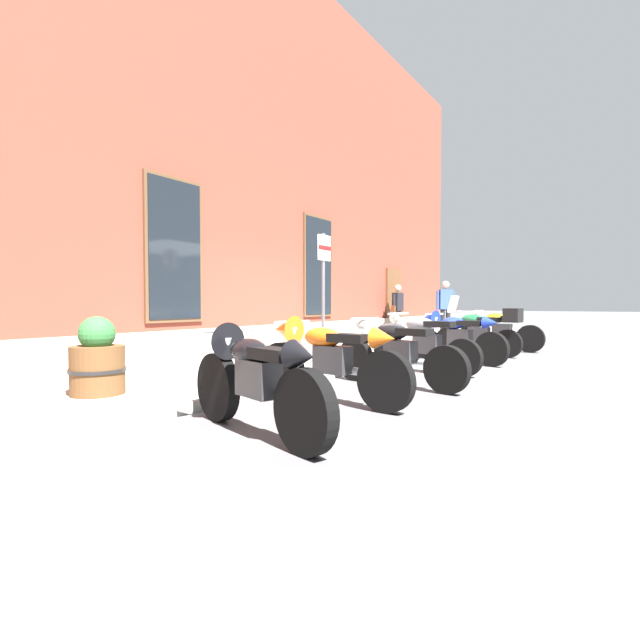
{
  "coord_description": "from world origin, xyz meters",
  "views": [
    {
      "loc": [
        -7.67,
        -3.92,
        1.17
      ],
      "look_at": [
        -1.47,
        0.24,
        0.91
      ],
      "focal_mm": 26.6,
      "sensor_mm": 36.0,
      "label": 1
    }
  ],
  "objects_px": {
    "motorcycle_grey_naked": "(423,343)",
    "pedestrian_blue_top": "(446,305)",
    "motorcycle_black_naked": "(396,353)",
    "pedestrian_dark_jacket": "(398,308)",
    "motorcycle_black_sport": "(251,374)",
    "motorcycle_green_touring": "(482,331)",
    "barrel_planter": "(97,362)",
    "motorcycle_orange_sport": "(324,355)",
    "parking_sign": "(324,279)",
    "motorcycle_blue_sport": "(454,334)",
    "motorcycle_yellow_naked": "(499,331)"
  },
  "relations": [
    {
      "from": "motorcycle_grey_naked",
      "to": "pedestrian_dark_jacket",
      "type": "bearing_deg",
      "value": 28.21
    },
    {
      "from": "motorcycle_blue_sport",
      "to": "pedestrian_dark_jacket",
      "type": "distance_m",
      "value": 5.58
    },
    {
      "from": "motorcycle_orange_sport",
      "to": "motorcycle_yellow_naked",
      "type": "xyz_separation_m",
      "value": [
        7.48,
        -0.25,
        -0.06
      ]
    },
    {
      "from": "motorcycle_black_sport",
      "to": "pedestrian_blue_top",
      "type": "xyz_separation_m",
      "value": [
        11.26,
        2.12,
        0.56
      ]
    },
    {
      "from": "motorcycle_orange_sport",
      "to": "motorcycle_green_touring",
      "type": "bearing_deg",
      "value": -1.88
    },
    {
      "from": "motorcycle_black_naked",
      "to": "pedestrian_blue_top",
      "type": "bearing_deg",
      "value": 14.58
    },
    {
      "from": "motorcycle_black_naked",
      "to": "pedestrian_dark_jacket",
      "type": "xyz_separation_m",
      "value": [
        7.58,
        3.45,
        0.56
      ]
    },
    {
      "from": "motorcycle_orange_sport",
      "to": "motorcycle_yellow_naked",
      "type": "distance_m",
      "value": 7.48
    },
    {
      "from": "motorcycle_orange_sport",
      "to": "pedestrian_dark_jacket",
      "type": "bearing_deg",
      "value": 19.42
    },
    {
      "from": "motorcycle_grey_naked",
      "to": "pedestrian_dark_jacket",
      "type": "relative_size",
      "value": 1.24
    },
    {
      "from": "motorcycle_green_touring",
      "to": "pedestrian_blue_top",
      "type": "xyz_separation_m",
      "value": [
        3.68,
        2.09,
        0.54
      ]
    },
    {
      "from": "motorcycle_yellow_naked",
      "to": "pedestrian_blue_top",
      "type": "height_order",
      "value": "pedestrian_blue_top"
    },
    {
      "from": "motorcycle_orange_sport",
      "to": "pedestrian_blue_top",
      "type": "height_order",
      "value": "pedestrian_blue_top"
    },
    {
      "from": "motorcycle_blue_sport",
      "to": "motorcycle_yellow_naked",
      "type": "bearing_deg",
      "value": -3.17
    },
    {
      "from": "motorcycle_green_touring",
      "to": "pedestrian_dark_jacket",
      "type": "relative_size",
      "value": 1.22
    },
    {
      "from": "motorcycle_green_touring",
      "to": "barrel_planter",
      "type": "bearing_deg",
      "value": 163.54
    },
    {
      "from": "motorcycle_green_touring",
      "to": "motorcycle_yellow_naked",
      "type": "relative_size",
      "value": 0.96
    },
    {
      "from": "motorcycle_orange_sport",
      "to": "motorcycle_blue_sport",
      "type": "height_order",
      "value": "motorcycle_blue_sport"
    },
    {
      "from": "motorcycle_yellow_naked",
      "to": "motorcycle_black_sport",
      "type": "bearing_deg",
      "value": 179.85
    },
    {
      "from": "motorcycle_grey_naked",
      "to": "pedestrian_blue_top",
      "type": "distance_m",
      "value": 7.09
    },
    {
      "from": "motorcycle_black_sport",
      "to": "barrel_planter",
      "type": "xyz_separation_m",
      "value": [
        -0.08,
        2.29,
        -0.04
      ]
    },
    {
      "from": "motorcycle_blue_sport",
      "to": "motorcycle_green_touring",
      "type": "xyz_separation_m",
      "value": [
        1.56,
        -0.12,
        0.0
      ]
    },
    {
      "from": "motorcycle_black_sport",
      "to": "pedestrian_dark_jacket",
      "type": "height_order",
      "value": "pedestrian_dark_jacket"
    },
    {
      "from": "motorcycle_black_naked",
      "to": "motorcycle_blue_sport",
      "type": "relative_size",
      "value": 1.06
    },
    {
      "from": "motorcycle_green_touring",
      "to": "barrel_planter",
      "type": "distance_m",
      "value": 7.99
    },
    {
      "from": "motorcycle_black_sport",
      "to": "motorcycle_orange_sport",
      "type": "bearing_deg",
      "value": 8.37
    },
    {
      "from": "motorcycle_yellow_naked",
      "to": "parking_sign",
      "type": "bearing_deg",
      "value": 160.92
    },
    {
      "from": "motorcycle_grey_naked",
      "to": "parking_sign",
      "type": "distance_m",
      "value": 2.06
    },
    {
      "from": "motorcycle_yellow_naked",
      "to": "pedestrian_dark_jacket",
      "type": "relative_size",
      "value": 1.27
    },
    {
      "from": "motorcycle_black_naked",
      "to": "parking_sign",
      "type": "relative_size",
      "value": 0.95
    },
    {
      "from": "motorcycle_black_naked",
      "to": "parking_sign",
      "type": "bearing_deg",
      "value": 63.94
    },
    {
      "from": "motorcycle_orange_sport",
      "to": "parking_sign",
      "type": "distance_m",
      "value": 2.97
    },
    {
      "from": "pedestrian_blue_top",
      "to": "parking_sign",
      "type": "distance_m",
      "value": 7.46
    },
    {
      "from": "motorcycle_black_sport",
      "to": "pedestrian_dark_jacket",
      "type": "distance_m",
      "value": 11.08
    },
    {
      "from": "motorcycle_orange_sport",
      "to": "motorcycle_yellow_naked",
      "type": "height_order",
      "value": "motorcycle_orange_sport"
    },
    {
      "from": "motorcycle_black_naked",
      "to": "pedestrian_dark_jacket",
      "type": "bearing_deg",
      "value": 24.45
    },
    {
      "from": "pedestrian_blue_top",
      "to": "barrel_planter",
      "type": "distance_m",
      "value": 11.36
    },
    {
      "from": "motorcycle_grey_naked",
      "to": "motorcycle_green_touring",
      "type": "distance_m",
      "value": 3.12
    },
    {
      "from": "motorcycle_grey_naked",
      "to": "pedestrian_dark_jacket",
      "type": "distance_m",
      "value": 6.89
    },
    {
      "from": "motorcycle_black_sport",
      "to": "pedestrian_blue_top",
      "type": "relative_size",
      "value": 1.17
    },
    {
      "from": "motorcycle_green_touring",
      "to": "motorcycle_black_naked",
      "type": "bearing_deg",
      "value": -179.15
    },
    {
      "from": "parking_sign",
      "to": "motorcycle_green_touring",
      "type": "bearing_deg",
      "value": -24.83
    },
    {
      "from": "motorcycle_black_sport",
      "to": "motorcycle_yellow_naked",
      "type": "relative_size",
      "value": 0.99
    },
    {
      "from": "motorcycle_grey_naked",
      "to": "motorcycle_green_touring",
      "type": "height_order",
      "value": "motorcycle_green_touring"
    },
    {
      "from": "pedestrian_dark_jacket",
      "to": "parking_sign",
      "type": "xyz_separation_m",
      "value": [
        -6.7,
        -1.64,
        0.57
      ]
    },
    {
      "from": "motorcycle_grey_naked",
      "to": "pedestrian_blue_top",
      "type": "height_order",
      "value": "pedestrian_blue_top"
    },
    {
      "from": "pedestrian_blue_top",
      "to": "pedestrian_dark_jacket",
      "type": "bearing_deg",
      "value": 119.77
    },
    {
      "from": "pedestrian_dark_jacket",
      "to": "pedestrian_blue_top",
      "type": "distance_m",
      "value": 1.48
    },
    {
      "from": "parking_sign",
      "to": "barrel_planter",
      "type": "bearing_deg",
      "value": 172.32
    },
    {
      "from": "motorcycle_black_sport",
      "to": "motorcycle_yellow_naked",
      "type": "height_order",
      "value": "motorcycle_yellow_naked"
    }
  ]
}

